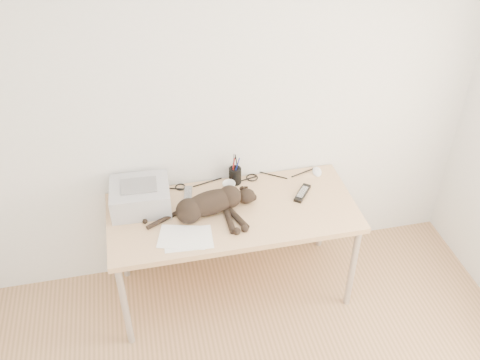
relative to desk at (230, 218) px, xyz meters
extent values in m
plane|color=white|center=(0.00, 0.27, 0.69)|extent=(3.50, 0.00, 3.50)
cube|color=tan|center=(0.00, -0.09, 0.11)|extent=(1.60, 0.70, 0.04)
cylinder|color=#B6B6B9|center=(-0.75, -0.39, -0.26)|extent=(0.04, 0.04, 0.70)
cylinder|color=#B6B6B9|center=(0.75, -0.39, -0.26)|extent=(0.04, 0.04, 0.70)
cylinder|color=#B6B6B9|center=(-0.75, 0.21, -0.26)|extent=(0.04, 0.04, 0.70)
cylinder|color=#B6B6B9|center=(0.75, 0.21, -0.26)|extent=(0.04, 0.04, 0.70)
cube|color=tan|center=(0.00, 0.24, -0.21)|extent=(1.48, 0.02, 0.60)
cube|color=#AEAEB3|center=(-0.57, 0.08, 0.22)|extent=(0.38, 0.33, 0.17)
cube|color=black|center=(-0.57, 0.08, 0.23)|extent=(0.32, 0.03, 0.10)
cube|color=slate|center=(-0.57, 0.08, 0.31)|extent=(0.23, 0.17, 0.01)
cube|color=white|center=(-0.32, -0.29, 0.14)|extent=(0.30, 0.22, 0.00)
cube|color=white|center=(-0.35, -0.27, 0.14)|extent=(0.34, 0.28, 0.00)
ellipsoid|color=black|center=(-0.14, -0.07, 0.21)|extent=(0.40, 0.23, 0.16)
sphere|color=black|center=(-0.29, -0.12, 0.21)|extent=(0.16, 0.16, 0.16)
ellipsoid|color=black|center=(0.10, -0.03, 0.19)|extent=(0.13, 0.13, 0.10)
cone|color=black|center=(0.09, 0.02, 0.23)|extent=(0.05, 0.06, 0.05)
cone|color=black|center=(0.11, 0.02, 0.22)|extent=(0.05, 0.06, 0.05)
cylinder|color=black|center=(-0.04, -0.20, 0.15)|extent=(0.09, 0.22, 0.04)
cylinder|color=black|center=(0.01, -0.18, 0.15)|extent=(0.09, 0.22, 0.04)
cylinder|color=black|center=(-0.45, -0.10, 0.15)|extent=(0.24, 0.08, 0.03)
imported|color=white|center=(0.01, 0.10, 0.17)|extent=(0.12, 0.12, 0.08)
cylinder|color=black|center=(0.08, 0.20, 0.19)|extent=(0.09, 0.09, 0.12)
cylinder|color=#990C0C|center=(0.06, 0.20, 0.27)|extent=(0.01, 0.01, 0.16)
cylinder|color=navy|center=(0.09, 0.21, 0.27)|extent=(0.01, 0.01, 0.16)
cylinder|color=black|center=(0.08, 0.19, 0.27)|extent=(0.01, 0.01, 0.16)
cube|color=slate|center=(-0.26, 0.12, 0.14)|extent=(0.08, 0.18, 0.02)
cube|color=black|center=(0.49, -0.02, 0.14)|extent=(0.16, 0.18, 0.02)
ellipsoid|color=white|center=(0.66, 0.19, 0.15)|extent=(0.09, 0.12, 0.04)
camera|label=1|loc=(-0.51, -2.65, 2.37)|focal=40.00mm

